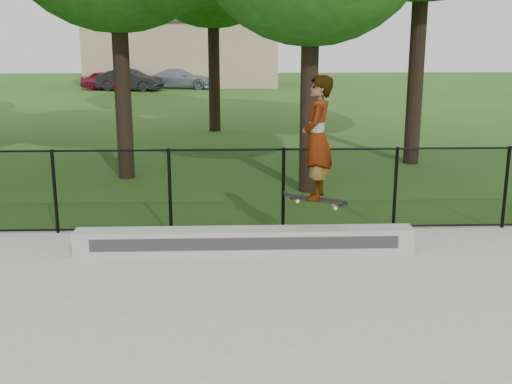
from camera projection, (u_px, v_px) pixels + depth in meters
grind_ledge at (245, 241)px, 10.28m from camera, size 5.41×0.40×0.41m
car_a at (108, 81)px, 38.58m from camera, size 3.56×2.46×1.13m
car_b at (130, 80)px, 38.25m from camera, size 3.72×2.21×1.27m
car_c at (181, 78)px, 39.78m from camera, size 4.25×2.51×1.26m
skater_airborne at (317, 140)px, 9.91m from camera, size 0.84×0.79×2.07m
chainlink_fence at (170, 190)px, 11.26m from camera, size 16.06×0.06×1.50m
distant_building at (183, 51)px, 41.94m from camera, size 12.40×6.40×4.30m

